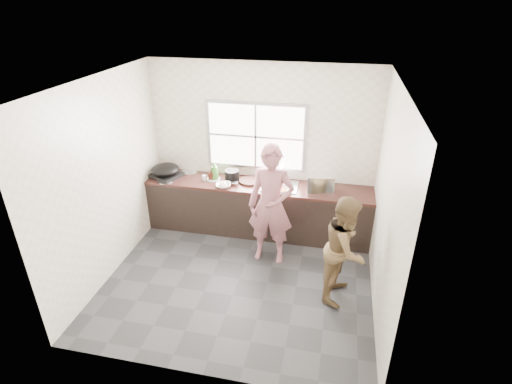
% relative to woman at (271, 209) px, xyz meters
% --- Properties ---
extents(floor, '(3.60, 3.20, 0.01)m').
position_rel_woman_xyz_m(floor, '(-0.33, -0.59, -0.84)').
color(floor, '#2C2C2F').
rests_on(floor, ground).
extents(ceiling, '(3.60, 3.20, 0.01)m').
position_rel_woman_xyz_m(ceiling, '(-0.33, -0.59, 1.87)').
color(ceiling, silver).
rests_on(ceiling, wall_back).
extents(wall_back, '(3.60, 0.01, 2.70)m').
position_rel_woman_xyz_m(wall_back, '(-0.33, 1.02, 0.51)').
color(wall_back, beige).
rests_on(wall_back, ground).
extents(wall_left, '(0.01, 3.20, 2.70)m').
position_rel_woman_xyz_m(wall_left, '(-2.14, -0.59, 0.51)').
color(wall_left, beige).
rests_on(wall_left, ground).
extents(wall_right, '(0.01, 3.20, 2.70)m').
position_rel_woman_xyz_m(wall_right, '(1.47, -0.59, 0.51)').
color(wall_right, beige).
rests_on(wall_right, ground).
extents(wall_front, '(3.60, 0.01, 2.70)m').
position_rel_woman_xyz_m(wall_front, '(-0.33, -2.19, 0.51)').
color(wall_front, beige).
rests_on(wall_front, ground).
extents(cabinet, '(3.60, 0.62, 0.82)m').
position_rel_woman_xyz_m(cabinet, '(-0.33, 0.70, -0.43)').
color(cabinet, black).
rests_on(cabinet, floor).
extents(countertop, '(3.60, 0.64, 0.04)m').
position_rel_woman_xyz_m(countertop, '(-0.33, 0.70, 0.00)').
color(countertop, '#341A15').
rests_on(countertop, cabinet).
extents(sink, '(0.55, 0.45, 0.02)m').
position_rel_woman_xyz_m(sink, '(0.02, 0.70, 0.03)').
color(sink, silver).
rests_on(sink, countertop).
extents(faucet, '(0.02, 0.02, 0.30)m').
position_rel_woman_xyz_m(faucet, '(0.02, 0.90, 0.17)').
color(faucet, silver).
rests_on(faucet, countertop).
extents(window_frame, '(1.60, 0.05, 1.10)m').
position_rel_woman_xyz_m(window_frame, '(-0.43, 1.00, 0.71)').
color(window_frame, '#9EA0A5').
rests_on(window_frame, wall_back).
extents(window_glazing, '(1.50, 0.01, 1.00)m').
position_rel_woman_xyz_m(window_glazing, '(-0.43, 0.98, 0.71)').
color(window_glazing, white).
rests_on(window_glazing, window_frame).
extents(woman, '(0.62, 0.42, 1.67)m').
position_rel_woman_xyz_m(woman, '(0.00, 0.00, 0.00)').
color(woman, '#A6646D').
rests_on(woman, floor).
extents(person_side, '(0.69, 0.80, 1.43)m').
position_rel_woman_xyz_m(person_side, '(1.05, -0.60, -0.12)').
color(person_side, brown).
rests_on(person_side, floor).
extents(cutting_board, '(0.44, 0.44, 0.04)m').
position_rel_woman_xyz_m(cutting_board, '(-0.47, 0.76, 0.04)').
color(cutting_board, black).
rests_on(cutting_board, countertop).
extents(cleaver, '(0.21, 0.12, 0.01)m').
position_rel_woman_xyz_m(cleaver, '(-0.74, 0.59, 0.07)').
color(cleaver, silver).
rests_on(cleaver, cutting_board).
extents(bowl_mince, '(0.28, 0.28, 0.06)m').
position_rel_woman_xyz_m(bowl_mince, '(-0.84, 0.49, 0.05)').
color(bowl_mince, white).
rests_on(bowl_mince, countertop).
extents(bowl_crabs, '(0.27, 0.27, 0.07)m').
position_rel_woman_xyz_m(bowl_crabs, '(0.07, 0.49, 0.06)').
color(bowl_crabs, white).
rests_on(bowl_crabs, countertop).
extents(bowl_held, '(0.26, 0.26, 0.07)m').
position_rel_woman_xyz_m(bowl_held, '(0.14, 0.52, 0.06)').
color(bowl_held, white).
rests_on(bowl_held, countertop).
extents(black_pot, '(0.26, 0.26, 0.17)m').
position_rel_woman_xyz_m(black_pot, '(-0.78, 0.78, 0.11)').
color(black_pot, black).
rests_on(black_pot, countertop).
extents(plate_food, '(0.27, 0.27, 0.02)m').
position_rel_woman_xyz_m(plate_food, '(-1.08, 0.72, 0.03)').
color(plate_food, silver).
rests_on(plate_food, countertop).
extents(bottle_green, '(0.15, 0.15, 0.32)m').
position_rel_woman_xyz_m(bottle_green, '(-1.05, 0.73, 0.18)').
color(bottle_green, '#367B28').
rests_on(bottle_green, countertop).
extents(bottle_brown_tall, '(0.09, 0.09, 0.18)m').
position_rel_woman_xyz_m(bottle_brown_tall, '(-1.10, 0.71, 0.11)').
color(bottle_brown_tall, '#3C170F').
rests_on(bottle_brown_tall, countertop).
extents(bottle_brown_short, '(0.14, 0.14, 0.16)m').
position_rel_woman_xyz_m(bottle_brown_short, '(-0.83, 0.84, 0.11)').
color(bottle_brown_short, '#431B10').
rests_on(bottle_brown_short, countertop).
extents(glass_jar, '(0.07, 0.07, 0.09)m').
position_rel_woman_xyz_m(glass_jar, '(-1.21, 0.67, 0.07)').
color(glass_jar, white).
rests_on(glass_jar, countertop).
extents(burner, '(0.55, 0.55, 0.06)m').
position_rel_woman_xyz_m(burner, '(-1.86, 0.66, 0.06)').
color(burner, black).
rests_on(burner, countertop).
extents(wok, '(0.57, 0.57, 0.17)m').
position_rel_woman_xyz_m(wok, '(-1.86, 0.65, 0.17)').
color(wok, black).
rests_on(wok, burner).
extents(dish_rack, '(0.43, 0.33, 0.30)m').
position_rel_woman_xyz_m(dish_rack, '(0.64, 0.62, 0.17)').
color(dish_rack, silver).
rests_on(dish_rack, countertop).
extents(pot_lid_left, '(0.28, 0.28, 0.01)m').
position_rel_woman_xyz_m(pot_lid_left, '(-1.82, 0.50, 0.03)').
color(pot_lid_left, silver).
rests_on(pot_lid_left, countertop).
extents(pot_lid_right, '(0.28, 0.28, 0.01)m').
position_rel_woman_xyz_m(pot_lid_right, '(-1.57, 0.93, 0.03)').
color(pot_lid_right, silver).
rests_on(pot_lid_right, countertop).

